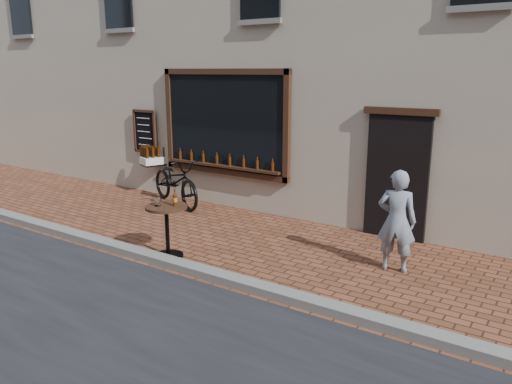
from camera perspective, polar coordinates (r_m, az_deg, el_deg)
The scene contains 5 objects.
ground at distance 7.44m, azimuth -8.08°, elevation -9.65°, with size 90.00×90.00×0.00m, color brown.
kerb at distance 7.55m, azimuth -7.07°, elevation -8.75°, with size 90.00×0.25×0.12m, color slate.
cargo_bicycle at distance 11.27m, azimuth -9.27°, elevation 1.35°, with size 2.48×1.47×1.15m.
bistro_table at distance 8.07m, azimuth -10.14°, elevation -3.23°, with size 0.67×0.67×1.14m.
pedestrian at distance 7.66m, azimuth 15.77°, elevation -3.20°, with size 0.56×0.37×1.55m, color gray.
Camera 1 is at (4.63, -5.03, 2.94)m, focal length 35.00 mm.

